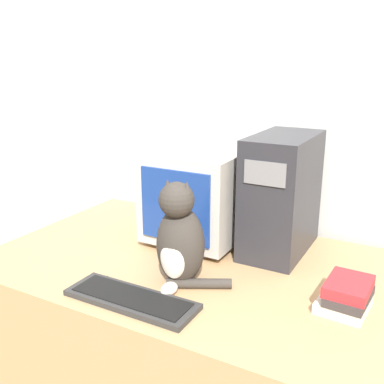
{
  "coord_description": "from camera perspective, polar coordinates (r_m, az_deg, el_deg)",
  "views": [
    {
      "loc": [
        0.77,
        -0.89,
        1.5
      ],
      "look_at": [
        -0.01,
        0.51,
        1.02
      ],
      "focal_mm": 42.0,
      "sensor_mm": 36.0,
      "label": 1
    }
  ],
  "objects": [
    {
      "name": "pen",
      "position": [
        1.6,
        -9.25,
        -11.28
      ],
      "size": [
        0.13,
        0.03,
        0.01
      ],
      "color": "black",
      "rests_on": "desk"
    },
    {
      "name": "keyboard",
      "position": [
        1.48,
        -7.72,
        -13.33
      ],
      "size": [
        0.44,
        0.15,
        0.02
      ],
      "color": "#2D2D2D",
      "rests_on": "desk"
    },
    {
      "name": "crt_monitor",
      "position": [
        1.88,
        1.13,
        -0.23
      ],
      "size": [
        0.37,
        0.43,
        0.39
      ],
      "color": "#BCB7AD",
      "rests_on": "desk"
    },
    {
      "name": "computer_tower",
      "position": [
        1.79,
        11.29,
        -0.26
      ],
      "size": [
        0.22,
        0.41,
        0.47
      ],
      "color": "#28282D",
      "rests_on": "desk"
    },
    {
      "name": "cat",
      "position": [
        1.52,
        -1.56,
        -6.09
      ],
      "size": [
        0.27,
        0.22,
        0.37
      ],
      "rotation": [
        0.0,
        0.0,
        0.09
      ],
      "color": "#38332D",
      "rests_on": "desk"
    },
    {
      "name": "desk",
      "position": [
        1.94,
        -0.26,
        -18.78
      ],
      "size": [
        1.53,
        0.96,
        0.75
      ],
      "color": "tan",
      "rests_on": "ground_plane"
    },
    {
      "name": "wall_back",
      "position": [
        2.09,
        7.18,
        9.7
      ],
      "size": [
        7.0,
        0.05,
        2.5
      ],
      "color": "silver",
      "rests_on": "ground_plane"
    },
    {
      "name": "book_stack",
      "position": [
        1.49,
        19.05,
        -12.34
      ],
      "size": [
        0.16,
        0.18,
        0.1
      ],
      "color": "beige",
      "rests_on": "desk"
    }
  ]
}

